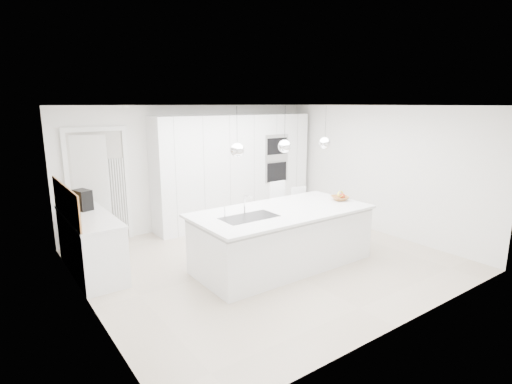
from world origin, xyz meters
TOP-DOWN VIEW (x-y plane):
  - floor at (0.00, 0.00)m, footprint 5.50×5.50m
  - wall_back at (0.00, 2.50)m, footprint 5.50×0.00m
  - wall_left at (-2.75, 0.00)m, footprint 0.00×5.00m
  - ceiling at (0.00, 0.00)m, footprint 5.50×5.50m
  - tall_cabinets at (0.80, 2.20)m, footprint 3.60×0.60m
  - oven_stack at (1.70, 1.89)m, footprint 0.62×0.04m
  - doorway_frame at (-1.95, 2.47)m, footprint 1.11×0.08m
  - hallway_door at (-2.20, 2.42)m, footprint 0.76×0.38m
  - radiator at (-1.63, 2.46)m, footprint 0.32×0.04m
  - left_base_cabinets at (-2.45, 1.20)m, footprint 0.60×1.80m
  - left_worktop at (-2.45, 1.20)m, footprint 0.62×1.82m
  - oak_backsplash at (-2.74, 1.20)m, footprint 0.02×1.80m
  - island_base at (0.10, -0.30)m, footprint 2.80×1.20m
  - island_worktop at (0.10, -0.25)m, footprint 2.84×1.40m
  - island_sink at (-0.55, -0.30)m, footprint 0.84×0.44m
  - island_tap at (-0.50, -0.10)m, footprint 0.02×0.02m
  - pendant_left at (-0.75, -0.30)m, footprint 0.20×0.20m
  - pendant_mid at (0.10, -0.30)m, footprint 0.20×0.20m
  - pendant_right at (0.95, -0.30)m, footprint 0.20×0.20m
  - fruit_bowl at (1.32, -0.34)m, footprint 0.39×0.39m
  - espresso_machine at (-2.43, 1.57)m, footprint 0.27×0.34m
  - bar_stool_left at (0.81, 0.61)m, footprint 0.39×0.52m
  - bar_stool_right at (1.24, 0.51)m, footprint 0.40×0.50m
  - apple_a at (1.38, -0.34)m, footprint 0.08×0.08m
  - apple_b at (1.37, -0.33)m, footprint 0.08×0.08m
  - banana_bunch at (1.31, -0.36)m, footprint 0.23×0.17m

SIDE VIEW (x-z plane):
  - floor at x=0.00m, z-range 0.00..0.00m
  - left_base_cabinets at x=-2.45m, z-range 0.00..0.86m
  - island_base at x=0.10m, z-range 0.00..0.86m
  - bar_stool_right at x=1.24m, z-range 0.00..0.97m
  - bar_stool_left at x=0.81m, z-range 0.00..1.11m
  - island_sink at x=-0.55m, z-range 0.73..0.91m
  - radiator at x=-1.63m, z-range 0.15..1.55m
  - left_worktop at x=-2.45m, z-range 0.86..0.90m
  - island_worktop at x=0.10m, z-range 0.86..0.90m
  - fruit_bowl at x=1.32m, z-range 0.90..0.97m
  - apple_b at x=1.37m, z-range 0.93..1.01m
  - apple_a at x=1.38m, z-range 0.93..1.01m
  - hallway_door at x=-2.20m, z-range 0.00..2.00m
  - banana_bunch at x=1.31m, z-range 0.91..1.12m
  - doorway_frame at x=-1.95m, z-range -0.04..2.09m
  - island_tap at x=-0.50m, z-range 0.90..1.20m
  - espresso_machine at x=-2.43m, z-range 0.90..1.22m
  - tall_cabinets at x=0.80m, z-range 0.00..2.30m
  - oak_backsplash at x=-2.74m, z-range 0.90..1.40m
  - wall_back at x=0.00m, z-range -1.50..4.00m
  - wall_left at x=-2.75m, z-range -1.25..3.75m
  - oven_stack at x=1.70m, z-range 0.83..1.88m
  - pendant_left at x=-0.75m, z-range 1.80..2.00m
  - pendant_mid at x=0.10m, z-range 1.80..2.00m
  - pendant_right at x=0.95m, z-range 1.80..2.00m
  - ceiling at x=0.00m, z-range 2.50..2.50m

